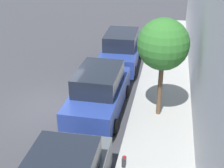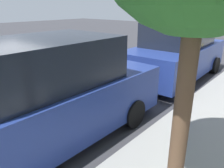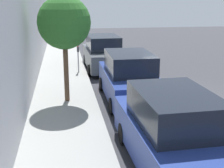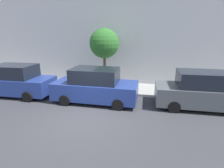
{
  "view_description": "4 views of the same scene",
  "coord_description": "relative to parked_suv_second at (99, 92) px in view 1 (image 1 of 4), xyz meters",
  "views": [
    {
      "loc": [
        4.91,
        -11.24,
        7.07
      ],
      "look_at": [
        2.54,
        0.9,
        1.0
      ],
      "focal_mm": 50.0,
      "sensor_mm": 36.0,
      "label": 1
    },
    {
      "loc": [
        5.47,
        -1.88,
        2.5
      ],
      "look_at": [
        2.75,
        1.27,
        1.0
      ],
      "focal_mm": 35.0,
      "sensor_mm": 36.0,
      "label": 2
    },
    {
      "loc": [
        4.77,
        12.17,
        4.16
      ],
      "look_at": [
        3.0,
        1.11,
        1.0
      ],
      "focal_mm": 50.0,
      "sensor_mm": 36.0,
      "label": 3
    },
    {
      "loc": [
        -7.08,
        -2.78,
        3.86
      ],
      "look_at": [
        2.57,
        -0.76,
        1.0
      ],
      "focal_mm": 28.0,
      "sensor_mm": 36.0,
      "label": 4
    }
  ],
  "objects": [
    {
      "name": "sidewalk",
      "position": [
        2.66,
        -0.13,
        -0.86
      ],
      "size": [
        2.57,
        32.0,
        0.15
      ],
      "color": "#9E9E99",
      "rests_on": "ground_plane"
    },
    {
      "name": "parked_suv_third",
      "position": [
        0.06,
        5.36,
        -0.0
      ],
      "size": [
        2.1,
        4.85,
        1.98
      ],
      "color": "navy",
      "rests_on": "ground_plane"
    },
    {
      "name": "parked_suv_second",
      "position": [
        0.0,
        0.0,
        0.0
      ],
      "size": [
        2.08,
        4.82,
        1.98
      ],
      "color": "navy",
      "rests_on": "ground_plane"
    },
    {
      "name": "ground_plane",
      "position": [
        -2.13,
        -0.13,
        -0.93
      ],
      "size": [
        60.0,
        60.0,
        0.0
      ],
      "primitive_type": "plane",
      "color": "#38383D"
    },
    {
      "name": "street_tree",
      "position": [
        2.54,
        0.08,
        2.26
      ],
      "size": [
        2.01,
        2.01,
        4.07
      ],
      "color": "brown",
      "rests_on": "sidewalk"
    },
    {
      "name": "fire_hydrant",
      "position": [
        1.72,
        8.29,
        -0.44
      ],
      "size": [
        0.2,
        0.2,
        0.69
      ],
      "color": "gold",
      "rests_on": "sidewalk"
    }
  ]
}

